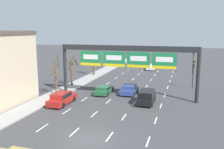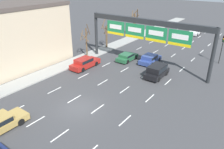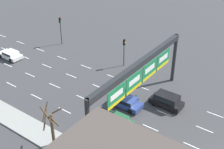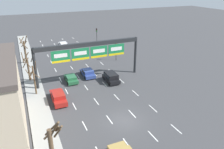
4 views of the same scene
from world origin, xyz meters
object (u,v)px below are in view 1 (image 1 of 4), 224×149
Objects in this scene: suv_black at (146,96)px; tree_bare_furthest at (94,60)px; tree_bare_closest at (55,75)px; tree_bare_second at (72,69)px; car_white at (152,67)px; traffic_light_near_gantry at (193,57)px; car_green at (104,90)px; car_blue at (129,89)px; traffic_light_mid_block at (193,69)px; car_red at (62,98)px; sign_gantry at (126,56)px.

suv_black is 0.68× the size of tree_bare_furthest.
tree_bare_second is at bearing 94.51° from tree_bare_closest.
car_white is 27.54m from tree_bare_closest.
traffic_light_near_gantry is at bearing 51.31° from tree_bare_closest.
car_blue is at bearing 18.55° from car_green.
tree_bare_second is at bearing -168.35° from traffic_light_mid_block.
traffic_light_mid_block is at bearing 35.53° from car_blue.
tree_bare_furthest is (-9.96, 11.99, 2.37)m from car_blue.
car_red is at bearing -120.46° from traffic_light_near_gantry.
tree_bare_second is at bearing 152.54° from car_green.
car_white is at bearing 45.02° from tree_bare_furthest.
traffic_light_near_gantry reaches higher than car_red.
tree_bare_second is at bearing -117.16° from car_white.
suv_black is 11.70m from traffic_light_mid_block.
suv_black is 0.84× the size of traffic_light_near_gantry.
car_green is (-3.44, -1.15, -0.08)m from car_blue.
car_white is 0.84× the size of car_red.
car_red reaches higher than car_white.
traffic_light_mid_block is at bearing 40.98° from car_red.
sign_gantry reaches higher than traffic_light_near_gantry.
sign_gantry is 11.99m from traffic_light_mid_block.
tree_bare_furthest reaches higher than suv_black.
car_blue is 15.77m from tree_bare_furthest.
tree_bare_closest is 6.01m from tree_bare_second.
suv_black is at bearing -118.91° from traffic_light_mid_block.
traffic_light_mid_block reaches higher than car_red.
sign_gantry is at bearing 145.09° from suv_black.
suv_black reaches higher than car_red.
car_red is 0.94× the size of tree_bare_second.
car_blue is 10.81m from traffic_light_mid_block.
suv_black is (2.97, -25.94, 0.26)m from car_white.
car_green is 0.66× the size of tree_bare_furthest.
sign_gantry is 4.74× the size of car_green.
tree_bare_furthest is (-18.54, 5.86, 0.01)m from traffic_light_mid_block.
car_blue is (6.79, 7.23, -0.08)m from car_red.
tree_bare_second is (-10.12, -19.72, 2.04)m from car_white.
traffic_light_near_gantry is (8.77, 19.23, 2.68)m from car_blue.
traffic_light_mid_block is (12.03, 7.29, 2.45)m from car_green.
traffic_light_near_gantry is at bearing 59.08° from car_green.
tree_bare_second is at bearing 157.88° from sign_gantry.
tree_bare_closest is (-18.36, -22.93, -0.58)m from traffic_light_near_gantry.
traffic_light_mid_block is (8.59, 6.13, 2.37)m from car_blue.
car_blue is 4.97m from suv_black.
car_green is 7.74m from tree_bare_second.
traffic_light_mid_block reaches higher than car_white.
traffic_light_near_gantry reaches higher than suv_black.
tree_bare_closest is 15.70m from tree_bare_furthest.
tree_bare_closest is (-6.15, -2.54, 2.18)m from car_green.
traffic_light_mid_block is 19.45m from tree_bare_furthest.
tree_bare_second is at bearing -138.02° from traffic_light_near_gantry.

